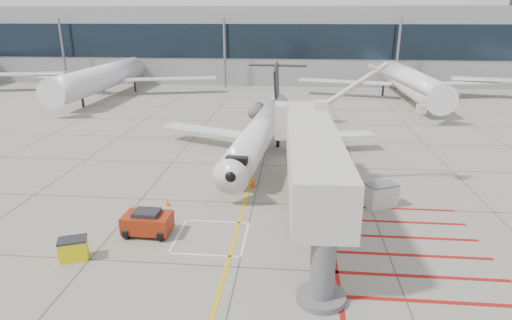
# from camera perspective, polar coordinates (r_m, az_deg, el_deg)

# --- Properties ---
(ground_plane) EXTENTS (260.00, 260.00, 0.00)m
(ground_plane) POSITION_cam_1_polar(r_m,az_deg,el_deg) (26.25, -1.21, -9.38)
(ground_plane) COLOR gray
(ground_plane) RESTS_ON ground
(regional_jet) EXTENTS (24.13, 29.32, 7.22)m
(regional_jet) POSITION_cam_1_polar(r_m,az_deg,el_deg) (37.29, 0.06, 5.12)
(regional_jet) COLOR silver
(regional_jet) RESTS_ON ground_plane
(jet_bridge) EXTENTS (9.99, 19.88, 7.82)m
(jet_bridge) POSITION_cam_1_polar(r_m,az_deg,el_deg) (24.88, 7.69, -1.32)
(jet_bridge) COLOR beige
(jet_bridge) RESTS_ON ground_plane
(pushback_tug) EXTENTS (2.80, 1.80, 1.60)m
(pushback_tug) POSITION_cam_1_polar(r_m,az_deg,el_deg) (26.31, -14.28, -7.98)
(pushback_tug) COLOR maroon
(pushback_tug) RESTS_ON ground_plane
(spill_bin) EXTENTS (1.66, 1.40, 1.22)m
(spill_bin) POSITION_cam_1_polar(r_m,az_deg,el_deg) (25.10, -23.17, -10.86)
(spill_bin) COLOR yellow
(spill_bin) RESTS_ON ground_plane
(baggage_cart) EXTENTS (2.07, 1.33, 1.29)m
(baggage_cart) POSITION_cam_1_polar(r_m,az_deg,el_deg) (28.96, 7.86, -5.35)
(baggage_cart) COLOR #57585C
(baggage_cart) RESTS_ON ground_plane
(ground_power_unit) EXTENTS (2.37, 1.95, 1.63)m
(ground_power_unit) POSITION_cam_1_polar(r_m,az_deg,el_deg) (30.25, 16.31, -4.54)
(ground_power_unit) COLOR beige
(ground_power_unit) RESTS_ON ground_plane
(cone_nose) EXTENTS (0.34, 0.34, 0.47)m
(cone_nose) POSITION_cam_1_polar(r_m,az_deg,el_deg) (29.99, -11.74, -5.57)
(cone_nose) COLOR orange
(cone_nose) RESTS_ON ground_plane
(cone_side) EXTENTS (0.38, 0.38, 0.53)m
(cone_side) POSITION_cam_1_polar(r_m,az_deg,el_deg) (32.48, -0.38, -3.16)
(cone_side) COLOR #E0450B
(cone_side) RESTS_ON ground_plane
(terminal_building) EXTENTS (180.00, 28.00, 14.00)m
(terminal_building) POSITION_cam_1_polar(r_m,az_deg,el_deg) (93.46, 10.09, 15.11)
(terminal_building) COLOR gray
(terminal_building) RESTS_ON ground_plane
(terminal_glass_band) EXTENTS (180.00, 0.10, 6.00)m
(terminal_glass_band) POSITION_cam_1_polar(r_m,az_deg,el_deg) (79.42, 10.93, 15.21)
(terminal_glass_band) COLOR black
(terminal_glass_band) RESTS_ON ground_plane
(bg_aircraft_b) EXTENTS (33.88, 37.64, 11.29)m
(bg_aircraft_b) POSITION_cam_1_polar(r_m,az_deg,el_deg) (75.58, -18.69, 12.63)
(bg_aircraft_b) COLOR silver
(bg_aircraft_b) RESTS_ON ground_plane
(bg_aircraft_c) EXTENTS (32.88, 36.53, 10.96)m
(bg_aircraft_c) POSITION_cam_1_polar(r_m,az_deg,el_deg) (71.39, 19.38, 12.12)
(bg_aircraft_c) COLOR silver
(bg_aircraft_c) RESTS_ON ground_plane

